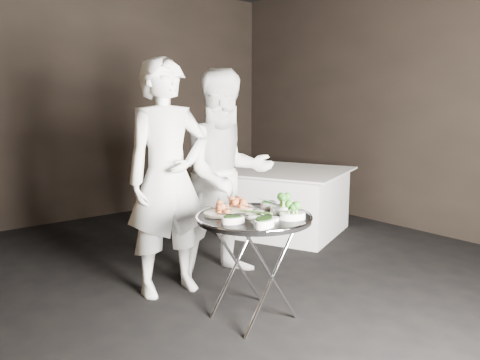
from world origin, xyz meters
TOP-DOWN VIEW (x-y plane):
  - floor at (0.00, 0.00)m, footprint 6.00×7.00m
  - wall_back at (0.00, 3.52)m, footprint 6.00×0.05m
  - wall_right at (3.02, 0.00)m, footprint 0.05×7.00m
  - tray_stand at (0.05, -0.01)m, footprint 0.48×0.41m
  - serving_tray at (0.05, -0.01)m, footprint 0.78×0.78m
  - potato_plate_a at (-0.12, 0.16)m, footprint 0.21×0.21m
  - potato_plate_b at (0.08, 0.22)m, footprint 0.22×0.22m
  - greens_bowl at (0.29, 0.11)m, footprint 0.11×0.11m
  - asparagus_plate_a at (0.05, -0.01)m, footprint 0.23×0.19m
  - asparagus_plate_b at (0.01, -0.16)m, footprint 0.21×0.14m
  - spinach_bowl_a at (-0.18, -0.06)m, footprint 0.18×0.14m
  - spinach_bowl_b at (-0.08, -0.24)m, footprint 0.21×0.18m
  - broccoli_bowl_a at (0.26, -0.04)m, footprint 0.19×0.15m
  - broccoli_bowl_b at (0.19, -0.22)m, footprint 0.21×0.18m
  - serving_utensils at (0.06, 0.06)m, footprint 0.59×0.43m
  - waiter_left at (-0.16, 0.77)m, footprint 0.70×0.51m
  - waiter_right at (0.42, 0.79)m, footprint 0.99×0.86m
  - dining_table at (1.76, 1.40)m, footprint 1.26×1.26m

SIDE VIEW (x-z plane):
  - floor at x=0.00m, z-range -0.05..0.00m
  - dining_table at x=1.76m, z-range 0.00..0.72m
  - tray_stand at x=0.05m, z-range 0.04..0.75m
  - serving_tray at x=0.05m, z-range 0.69..0.73m
  - asparagus_plate_b at x=0.01m, z-range 0.72..0.76m
  - asparagus_plate_a at x=0.05m, z-range 0.72..0.76m
  - spinach_bowl_a at x=-0.18m, z-range 0.72..0.79m
  - greens_bowl at x=0.29m, z-range 0.72..0.79m
  - broccoli_bowl_b at x=0.19m, z-range 0.72..0.79m
  - potato_plate_a at x=-0.12m, z-range 0.72..0.80m
  - broccoli_bowl_a at x=0.26m, z-range 0.72..0.80m
  - spinach_bowl_b at x=-0.08m, z-range 0.72..0.80m
  - potato_plate_b at x=0.08m, z-range 0.72..0.80m
  - serving_utensils at x=0.06m, z-range 0.77..0.78m
  - waiter_right at x=0.42m, z-range 0.00..1.75m
  - waiter_left at x=-0.16m, z-range 0.00..1.81m
  - wall_back at x=0.00m, z-range 0.00..3.00m
  - wall_right at x=3.02m, z-range 0.00..3.00m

